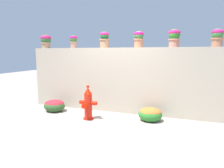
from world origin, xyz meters
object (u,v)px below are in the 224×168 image
fire_hydrant (88,104)px  flower_bush_right (150,114)px  potted_plant_2 (105,39)px  potted_plant_3 (139,38)px  potted_plant_0 (46,40)px  flower_bush_left (54,105)px  potted_plant_4 (174,36)px  potted_plant_1 (74,40)px  potted_plant_5 (217,36)px

fire_hydrant → flower_bush_right: fire_hydrant is taller
potted_plant_2 → potted_plant_3: 0.95m
potted_plant_0 → flower_bush_left: size_ratio=0.70×
potted_plant_3 → potted_plant_4: 0.89m
potted_plant_2 → flower_bush_left: size_ratio=0.74×
potted_plant_2 → flower_bush_left: bearing=-152.5°
potted_plant_1 → potted_plant_3: 1.91m
potted_plant_1 → potted_plant_3: bearing=1.7°
potted_plant_5 → flower_bush_right: potted_plant_5 is taller
potted_plant_1 → flower_bush_left: (-0.29, -0.62, -1.80)m
flower_bush_right → potted_plant_0: bearing=170.6°
potted_plant_0 → flower_bush_right: potted_plant_0 is taller
potted_plant_0 → flower_bush_right: size_ratio=0.73×
potted_plant_2 → fire_hydrant: potted_plant_2 is taller
fire_hydrant → potted_plant_0: bearing=153.2°
potted_plant_3 → flower_bush_left: bearing=-162.8°
potted_plant_0 → potted_plant_4: size_ratio=0.94×
potted_plant_4 → flower_bush_left: size_ratio=0.74×
potted_plant_5 → fire_hydrant: potted_plant_5 is taller
potted_plant_4 → potted_plant_5: (0.95, -0.02, -0.02)m
potted_plant_3 → flower_bush_right: (0.45, -0.58, -1.83)m
potted_plant_2 → potted_plant_5: size_ratio=1.07×
flower_bush_left → flower_bush_right: flower_bush_left is taller
potted_plant_0 → flower_bush_right: 3.86m
potted_plant_1 → flower_bush_left: size_ratio=0.61×
potted_plant_0 → potted_plant_4: (3.80, -0.01, 0.02)m
fire_hydrant → potted_plant_1: bearing=134.5°
potted_plant_0 → fire_hydrant: bearing=-26.8°
potted_plant_3 → flower_bush_left: size_ratio=0.72×
potted_plant_3 → flower_bush_left: 2.95m
potted_plant_3 → flower_bush_right: size_ratio=0.75×
potted_plant_0 → flower_bush_left: 2.06m
potted_plant_5 → fire_hydrant: (-2.84, -0.93, -1.62)m
potted_plant_5 → potted_plant_3: bearing=178.4°
potted_plant_0 → potted_plant_2: 1.96m
flower_bush_right → potted_plant_4: bearing=51.3°
fire_hydrant → potted_plant_4: bearing=26.7°
potted_plant_5 → potted_plant_0: bearing=179.6°
potted_plant_1 → fire_hydrant: 2.06m
potted_plant_3 → fire_hydrant: potted_plant_3 is taller
potted_plant_0 → fire_hydrant: (1.90, -0.96, -1.62)m
potted_plant_4 → potted_plant_5: bearing=-1.4°
potted_plant_3 → flower_bush_left: (-2.21, -0.68, -1.83)m
potted_plant_2 → fire_hydrant: 1.88m
potted_plant_0 → potted_plant_5: size_ratio=1.01×
potted_plant_3 → potted_plant_5: bearing=-1.6°
potted_plant_0 → fire_hydrant: 2.68m
potted_plant_0 → potted_plant_3: (2.91, 0.02, 0.01)m
potted_plant_5 → fire_hydrant: 3.40m
potted_plant_0 → potted_plant_1: 1.00m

